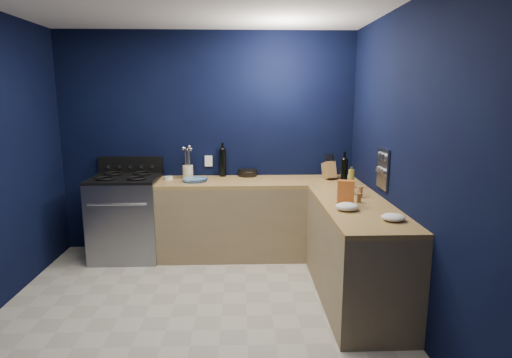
{
  "coord_description": "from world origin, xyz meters",
  "views": [
    {
      "loc": [
        0.4,
        -3.34,
        1.86
      ],
      "look_at": [
        0.55,
        1.0,
        1.0
      ],
      "focal_mm": 29.7,
      "sensor_mm": 36.0,
      "label": 1
    }
  ],
  "objects_px": {
    "gas_range": "(127,218)",
    "plate_stack": "(195,180)",
    "crouton_bag": "(346,192)",
    "utensil_crock": "(188,172)",
    "knife_block": "(329,171)"
  },
  "relations": [
    {
      "from": "plate_stack",
      "to": "utensil_crock",
      "type": "xyz_separation_m",
      "value": [
        -0.1,
        0.19,
        0.06
      ]
    },
    {
      "from": "gas_range",
      "to": "crouton_bag",
      "type": "xyz_separation_m",
      "value": [
        2.26,
        -1.1,
        0.55
      ]
    },
    {
      "from": "gas_range",
      "to": "plate_stack",
      "type": "distance_m",
      "value": 0.92
    },
    {
      "from": "crouton_bag",
      "to": "utensil_crock",
      "type": "bearing_deg",
      "value": 156.02
    },
    {
      "from": "knife_block",
      "to": "crouton_bag",
      "type": "xyz_separation_m",
      "value": [
        -0.09,
        -1.18,
        0.01
      ]
    },
    {
      "from": "gas_range",
      "to": "plate_stack",
      "type": "xyz_separation_m",
      "value": [
        0.79,
        -0.02,
        0.46
      ]
    },
    {
      "from": "gas_range",
      "to": "crouton_bag",
      "type": "height_order",
      "value": "crouton_bag"
    },
    {
      "from": "crouton_bag",
      "to": "knife_block",
      "type": "bearing_deg",
      "value": 100.71
    },
    {
      "from": "gas_range",
      "to": "utensil_crock",
      "type": "xyz_separation_m",
      "value": [
        0.7,
        0.16,
        0.52
      ]
    },
    {
      "from": "utensil_crock",
      "to": "knife_block",
      "type": "relative_size",
      "value": 0.78
    },
    {
      "from": "utensil_crock",
      "to": "knife_block",
      "type": "bearing_deg",
      "value": -3.1
    },
    {
      "from": "utensil_crock",
      "to": "knife_block",
      "type": "height_order",
      "value": "knife_block"
    },
    {
      "from": "gas_range",
      "to": "knife_block",
      "type": "bearing_deg",
      "value": 1.81
    },
    {
      "from": "plate_stack",
      "to": "knife_block",
      "type": "xyz_separation_m",
      "value": [
        1.56,
        0.1,
        0.08
      ]
    },
    {
      "from": "gas_range",
      "to": "crouton_bag",
      "type": "relative_size",
      "value": 4.24
    }
  ]
}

